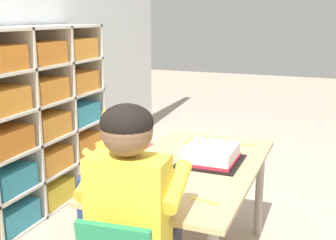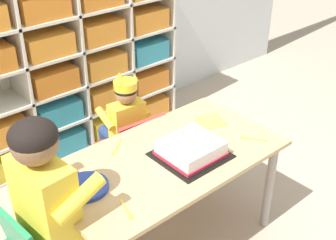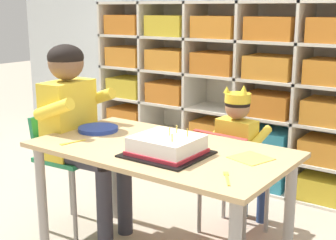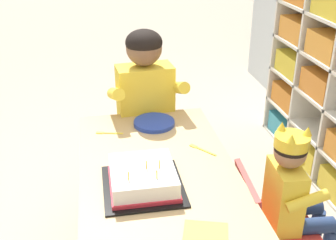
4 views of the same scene
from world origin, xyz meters
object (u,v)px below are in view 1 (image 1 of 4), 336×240
object	(u,v)px
adult_helper_seated	(135,201)
paper_plate_stack	(147,196)
activity_table	(190,181)
fork_near_child_seat	(244,145)
classroom_chair_blue	(124,186)
fork_scattered_mid_table	(205,201)
fork_beside_plate_stack	(139,169)
birthday_cake_on_tray	(211,155)
child_with_crown	(108,160)

from	to	relation	value
adult_helper_seated	paper_plate_stack	bearing A→B (deg)	-90.41
activity_table	fork_near_child_seat	distance (m)	0.49
activity_table	classroom_chair_blue	size ratio (longest dim) A/B	1.98
paper_plate_stack	fork_scattered_mid_table	size ratio (longest dim) A/B	1.57
activity_table	fork_beside_plate_stack	world-z (taller)	fork_beside_plate_stack
fork_near_child_seat	adult_helper_seated	bearing A→B (deg)	-135.07
birthday_cake_on_tray	fork_near_child_seat	distance (m)	0.37
classroom_chair_blue	child_with_crown	bearing A→B (deg)	-89.61
adult_helper_seated	fork_scattered_mid_table	world-z (taller)	adult_helper_seated
birthday_cake_on_tray	fork_near_child_seat	xyz separation A→B (m)	(0.35, -0.10, -0.04)
classroom_chair_blue	adult_helper_seated	distance (m)	0.87
paper_plate_stack	fork_near_child_seat	distance (m)	0.92
activity_table	birthday_cake_on_tray	bearing A→B (deg)	-39.63
classroom_chair_blue	paper_plate_stack	distance (m)	0.74
fork_scattered_mid_table	fork_near_child_seat	bearing A→B (deg)	-74.13
child_with_crown	paper_plate_stack	size ratio (longest dim) A/B	3.95
birthday_cake_on_tray	paper_plate_stack	xyz separation A→B (m)	(-0.54, 0.12, -0.03)
child_with_crown	fork_scattered_mid_table	bearing A→B (deg)	59.33
activity_table	adult_helper_seated	distance (m)	0.60
activity_table	paper_plate_stack	distance (m)	0.45
child_with_crown	birthday_cake_on_tray	bearing A→B (deg)	90.57
adult_helper_seated	activity_table	bearing A→B (deg)	-98.60
fork_scattered_mid_table	fork_beside_plate_stack	size ratio (longest dim) A/B	1.08
activity_table	fork_beside_plate_stack	distance (m)	0.28
fork_near_child_seat	fork_beside_plate_stack	size ratio (longest dim) A/B	1.04
child_with_crown	paper_plate_stack	xyz separation A→B (m)	(-0.58, -0.51, 0.10)
birthday_cake_on_tray	fork_near_child_seat	bearing A→B (deg)	-15.74
classroom_chair_blue	paper_plate_stack	xyz separation A→B (m)	(-0.57, -0.41, 0.24)
fork_scattered_mid_table	activity_table	bearing A→B (deg)	-48.49
child_with_crown	fork_beside_plate_stack	xyz separation A→B (m)	(-0.28, -0.34, 0.09)
activity_table	paper_plate_stack	size ratio (longest dim) A/B	5.70
adult_helper_seated	fork_beside_plate_stack	bearing A→B (deg)	-71.98
fork_scattered_mid_table	adult_helper_seated	bearing A→B (deg)	55.50
fork_scattered_mid_table	fork_beside_plate_stack	world-z (taller)	same
child_with_crown	fork_near_child_seat	bearing A→B (deg)	117.25
paper_plate_stack	fork_beside_plate_stack	xyz separation A→B (m)	(0.29, 0.18, -0.01)
classroom_chair_blue	child_with_crown	size ratio (longest dim) A/B	0.73
paper_plate_stack	fork_near_child_seat	size ratio (longest dim) A/B	1.62
child_with_crown	paper_plate_stack	world-z (taller)	child_with_crown
activity_table	fork_scattered_mid_table	world-z (taller)	fork_scattered_mid_table
paper_plate_stack	classroom_chair_blue	bearing A→B (deg)	35.62
adult_helper_seated	fork_near_child_seat	xyz separation A→B (m)	(1.03, -0.21, -0.05)
child_with_crown	birthday_cake_on_tray	distance (m)	0.65
fork_beside_plate_stack	classroom_chair_blue	bearing A→B (deg)	1.95
fork_near_child_seat	fork_scattered_mid_table	bearing A→B (deg)	-122.35
fork_near_child_seat	birthday_cake_on_tray	bearing A→B (deg)	-139.21
fork_near_child_seat	fork_scattered_mid_table	world-z (taller)	same
adult_helper_seated	fork_beside_plate_stack	size ratio (longest dim) A/B	8.39
child_with_crown	paper_plate_stack	bearing A→B (deg)	45.66
adult_helper_seated	child_with_crown	bearing A→B (deg)	-59.22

